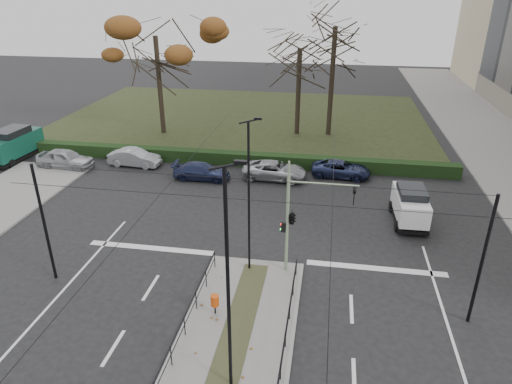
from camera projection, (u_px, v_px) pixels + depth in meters
ground at (239, 327)px, 19.20m from camera, size 140.00×140.00×0.00m
median_island at (226, 371)px, 16.93m from camera, size 4.40×15.00×0.14m
park at (243, 118)px, 48.76m from camera, size 38.00×26.00×0.10m
hedge at (212, 157)px, 36.56m from camera, size 38.00×1.00×1.00m
median_railing at (225, 355)px, 16.46m from camera, size 4.14×13.24×0.92m
catenary at (246, 238)px, 19.22m from camera, size 20.00×34.00×6.00m
traffic_light at (294, 216)px, 21.54m from camera, size 3.52×2.01×5.18m
litter_bin at (215, 301)px, 19.52m from camera, size 0.36×0.36×0.93m
streetlamp_median_near at (229, 283)px, 14.50m from camera, size 0.71×0.15×8.56m
streetlamp_median_far at (249, 197)px, 21.28m from camera, size 0.65×0.13×7.78m
parked_car_first at (65, 159)px, 35.44m from camera, size 4.51×1.99×1.51m
parked_car_second at (135, 158)px, 35.91m from camera, size 4.18×1.66×1.35m
parked_car_third at (202, 171)px, 33.49m from camera, size 4.21×1.74×1.22m
parked_car_fourth at (275, 170)px, 33.51m from camera, size 4.81×2.39×1.31m
white_van at (410, 204)px, 27.23m from camera, size 1.97×4.09×2.22m
green_van at (13, 144)px, 36.93m from camera, size 2.33×5.31×2.59m
rust_tree at (155, 36)px, 40.27m from camera, size 9.79×9.79×11.65m
bare_tree_center at (335, 35)px, 39.72m from camera, size 6.36×6.36×12.86m
bare_tree_near at (300, 55)px, 40.64m from camera, size 6.40×6.40×10.41m
parked_car_fifth at (341, 169)px, 33.92m from camera, size 4.47×2.33×1.20m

